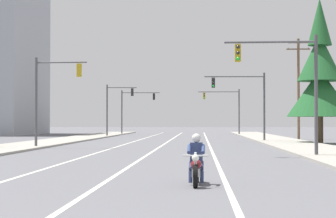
% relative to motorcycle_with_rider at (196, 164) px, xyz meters
% --- Properties ---
extents(lane_stripe_center, '(0.16, 100.00, 0.01)m').
position_rel_motorcycle_with_rider_xyz_m(lane_stripe_center, '(-2.71, 34.76, -0.58)').
color(lane_stripe_center, beige).
rests_on(lane_stripe_center, ground).
extents(lane_stripe_left, '(0.16, 100.00, 0.01)m').
position_rel_motorcycle_with_rider_xyz_m(lane_stripe_left, '(-5.79, 34.76, -0.58)').
color(lane_stripe_left, beige).
rests_on(lane_stripe_left, ground).
extents(lane_stripe_right, '(0.16, 100.00, 0.01)m').
position_rel_motorcycle_with_rider_xyz_m(lane_stripe_right, '(0.86, 34.76, -0.58)').
color(lane_stripe_right, beige).
rests_on(lane_stripe_right, ground).
extents(sidewalk_kerb_right, '(4.40, 110.00, 0.14)m').
position_rel_motorcycle_with_rider_xyz_m(sidewalk_kerb_right, '(7.31, 29.76, -0.52)').
color(sidewalk_kerb_right, '#9E998E').
rests_on(sidewalk_kerb_right, ground).
extents(sidewalk_kerb_left, '(4.40, 110.00, 0.14)m').
position_rel_motorcycle_with_rider_xyz_m(sidewalk_kerb_left, '(-12.49, 29.76, -0.52)').
color(sidewalk_kerb_left, '#9E998E').
rests_on(sidewalk_kerb_left, ground).
extents(motorcycle_with_rider, '(0.70, 2.19, 1.46)m').
position_rel_motorcycle_with_rider_xyz_m(motorcycle_with_rider, '(0.00, 0.00, 0.00)').
color(motorcycle_with_rider, black).
rests_on(motorcycle_with_rider, ground).
extents(traffic_signal_near_right, '(4.71, 0.37, 6.20)m').
position_rel_motorcycle_with_rider_xyz_m(traffic_signal_near_right, '(4.66, 14.09, 3.50)').
color(traffic_signal_near_right, '#47474C').
rests_on(traffic_signal_near_right, ground).
extents(traffic_signal_near_left, '(3.62, 0.39, 6.20)m').
position_rel_motorcycle_with_rider_xyz_m(traffic_signal_near_left, '(-10.08, 24.45, 3.43)').
color(traffic_signal_near_left, '#47474C').
rests_on(traffic_signal_near_left, ground).
extents(traffic_signal_mid_right, '(5.47, 0.52, 6.20)m').
position_rel_motorcycle_with_rider_xyz_m(traffic_signal_mid_right, '(4.35, 38.64, 3.55)').
color(traffic_signal_mid_right, '#47474C').
rests_on(traffic_signal_mid_right, ground).
extents(traffic_signal_mid_left, '(3.61, 0.48, 6.20)m').
position_rel_motorcycle_with_rider_xyz_m(traffic_signal_mid_left, '(-9.86, 56.11, 3.43)').
color(traffic_signal_mid_left, '#47474C').
rests_on(traffic_signal_mid_left, ground).
extents(traffic_signal_far_right, '(5.65, 0.37, 6.20)m').
position_rel_motorcycle_with_rider_xyz_m(traffic_signal_far_right, '(3.85, 67.31, 3.56)').
color(traffic_signal_far_right, '#47474C').
rests_on(traffic_signal_far_right, ground).
extents(traffic_signal_far_left, '(5.37, 0.49, 6.20)m').
position_rel_motorcycle_with_rider_xyz_m(traffic_signal_far_left, '(-9.17, 69.36, 3.54)').
color(traffic_signal_far_left, '#47474C').
rests_on(traffic_signal_far_left, ground).
extents(utility_pole_right_far, '(2.36, 0.26, 10.10)m').
position_rel_motorcycle_with_rider_xyz_m(utility_pole_right_far, '(10.00, 45.19, 4.84)').
color(utility_pole_right_far, brown).
rests_on(utility_pole_right_far, ground).
extents(conifer_tree_right_verge_far, '(5.41, 5.41, 11.91)m').
position_rel_motorcycle_with_rider_xyz_m(conifer_tree_right_verge_far, '(9.93, 33.67, 4.87)').
color(conifer_tree_right_verge_far, '#4C3828').
rests_on(conifer_tree_right_verge_far, ground).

